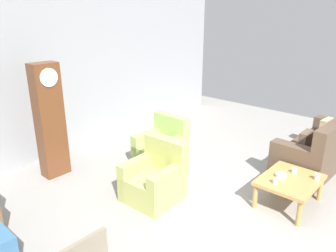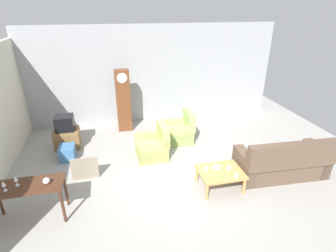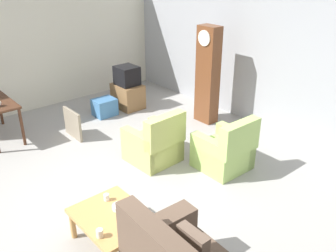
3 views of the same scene
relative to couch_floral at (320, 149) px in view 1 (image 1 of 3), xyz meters
The scene contains 11 objects.
ground_plane 2.37m from the couch_floral, 165.23° to the left, with size 10.40×10.40×0.00m, color #999691.
garage_door_wall 4.93m from the couch_floral, 118.34° to the left, with size 8.40×0.16×3.20m, color #9EA0A5.
couch_floral is the anchor object (origin of this frame).
armchair_olive_near 3.20m from the couch_floral, 151.32° to the left, with size 0.82×0.79×0.92m.
armchair_olive_far 2.93m from the couch_floral, 129.80° to the left, with size 0.80×0.78×0.92m.
coffee_table_wood 1.59m from the couch_floral, behind, with size 0.96×0.76×0.43m.
grandfather_clock 4.87m from the couch_floral, 134.98° to the left, with size 0.44×0.30×1.98m.
cup_white_porcelain 1.89m from the couch_floral, behind, with size 0.07×0.07×0.09m, color white.
cup_blue_rimmed 1.39m from the couch_floral, behind, with size 0.08×0.08×0.07m, color silver.
cup_cream_tall 1.43m from the couch_floral, 164.57° to the right, with size 0.08×0.08×0.10m, color beige.
bowl_white_stacked 1.65m from the couch_floral, behind, with size 0.16×0.16×0.05m, color white.
Camera 1 is at (-3.70, -2.15, 2.76)m, focal length 34.69 mm.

